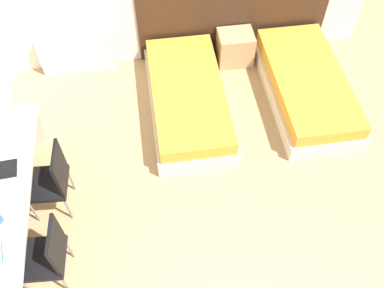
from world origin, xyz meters
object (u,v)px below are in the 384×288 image
(bed_near_window, at_px, (188,99))
(chair_near_laptop, at_px, (52,179))
(nightstand, at_px, (235,48))
(chair_near_notebook, at_px, (48,255))
(bed_near_door, at_px, (306,86))

(bed_near_window, height_order, chair_near_laptop, chair_near_laptop)
(nightstand, height_order, chair_near_notebook, chair_near_notebook)
(bed_near_door, relative_size, chair_near_notebook, 2.08)
(bed_near_door, bearing_deg, chair_near_laptop, -159.15)
(bed_near_window, xyz_separation_m, chair_near_laptop, (-1.57, -1.20, 0.34))
(bed_near_door, height_order, chair_near_laptop, chair_near_laptop)
(nightstand, bearing_deg, chair_near_laptop, -139.52)
(bed_near_window, xyz_separation_m, bed_near_door, (1.57, 0.00, 0.00))
(chair_near_notebook, bearing_deg, bed_near_door, 36.27)
(nightstand, bearing_deg, chair_near_notebook, -129.84)
(bed_near_window, relative_size, nightstand, 4.17)
(bed_near_window, distance_m, bed_near_door, 1.57)
(bed_near_door, height_order, nightstand, nightstand)
(nightstand, xyz_separation_m, chair_near_notebook, (-2.36, -2.83, 0.29))
(bed_near_door, distance_m, chair_near_laptop, 3.38)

